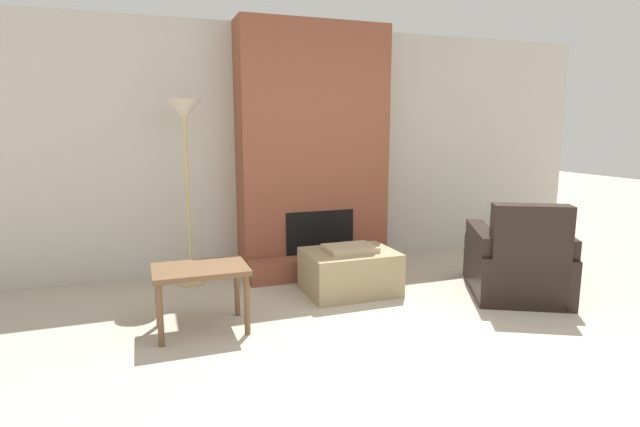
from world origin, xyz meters
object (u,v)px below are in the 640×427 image
(ottoman, at_px, (350,271))
(side_table, at_px, (200,276))
(floor_lamp_left, at_px, (184,125))
(armchair, at_px, (518,265))

(ottoman, distance_m, side_table, 1.49)
(ottoman, xyz_separation_m, floor_lamp_left, (-1.38, 0.77, 1.35))
(armchair, height_order, floor_lamp_left, floor_lamp_left)
(ottoman, xyz_separation_m, side_table, (-1.41, -0.43, 0.22))
(side_table, distance_m, floor_lamp_left, 1.65)
(side_table, xyz_separation_m, floor_lamp_left, (0.04, 1.20, 1.13))
(armchair, relative_size, side_table, 1.84)
(ottoman, height_order, side_table, side_table)
(side_table, relative_size, floor_lamp_left, 0.39)
(armchair, bearing_deg, ottoman, 5.67)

